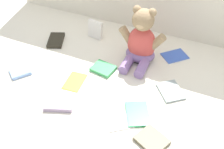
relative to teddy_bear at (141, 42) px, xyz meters
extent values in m
plane|color=silver|center=(-0.06, -0.17, -0.11)|extent=(3.20, 3.20, 0.00)
ellipsoid|color=#D84C47|center=(0.00, 0.01, -0.02)|extent=(0.15, 0.11, 0.19)
ellipsoid|color=#8C6BA5|center=(0.00, 0.01, -0.08)|extent=(0.15, 0.13, 0.07)
sphere|color=#9E7F5B|center=(0.00, 0.01, 0.12)|extent=(0.11, 0.11, 0.11)
ellipsoid|color=tan|center=(0.00, -0.03, 0.12)|extent=(0.04, 0.03, 0.03)
sphere|color=#9E7F5B|center=(-0.04, 0.02, 0.16)|extent=(0.04, 0.04, 0.04)
sphere|color=#9E7F5B|center=(0.04, 0.02, 0.16)|extent=(0.04, 0.04, 0.04)
cylinder|color=#9E7F5B|center=(-0.08, 0.00, 0.02)|extent=(0.09, 0.04, 0.10)
cylinder|color=#9E7F5B|center=(0.08, 0.01, 0.02)|extent=(0.09, 0.04, 0.10)
cylinder|color=#8C6BA5|center=(-0.04, -0.09, -0.08)|extent=(0.05, 0.11, 0.05)
cylinder|color=#8C6BA5|center=(0.04, -0.09, -0.08)|extent=(0.05, 0.11, 0.05)
cube|color=brown|center=(0.21, -0.46, -0.10)|extent=(0.14, 0.13, 0.02)
cube|color=#909E9F|center=(0.21, -0.17, -0.10)|extent=(0.15, 0.16, 0.01)
cube|color=yellow|center=(-0.22, -0.28, -0.10)|extent=(0.09, 0.13, 0.01)
cube|color=#83A9E7|center=(-0.50, -0.34, -0.10)|extent=(0.12, 0.13, 0.02)
cube|color=black|center=(-0.48, -0.04, -0.10)|extent=(0.13, 0.16, 0.02)
cube|color=#A18BAB|center=(-0.21, -0.44, -0.10)|extent=(0.14, 0.12, 0.02)
cube|color=#249350|center=(0.12, -0.35, -0.10)|extent=(0.14, 0.16, 0.01)
cube|color=#3BA558|center=(-0.14, -0.15, -0.10)|extent=(0.12, 0.10, 0.02)
cube|color=white|center=(-0.30, 0.09, -0.06)|extent=(0.09, 0.04, 0.10)
cube|color=white|center=(0.06, -0.42, -0.10)|extent=(0.13, 0.12, 0.01)
cube|color=blue|center=(0.16, 0.10, -0.10)|extent=(0.15, 0.15, 0.01)
camera|label=1|loc=(0.32, -1.08, 0.79)|focal=44.19mm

